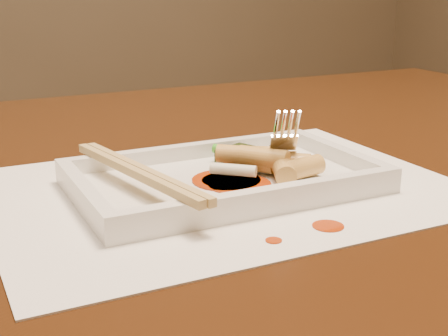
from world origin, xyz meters
name	(u,v)px	position (x,y,z in m)	size (l,w,h in m)	color
table	(187,268)	(0.00, 0.00, 0.65)	(1.40, 0.90, 0.75)	black
placemat	(224,188)	(0.01, -0.06, 0.75)	(0.40, 0.30, 0.00)	white
sauce_splatter_a	(328,226)	(0.04, -0.18, 0.75)	(0.02, 0.02, 0.00)	#A82E04
sauce_splatter_b	(274,240)	(-0.01, -0.18, 0.75)	(0.01, 0.01, 0.00)	#A82E04
plate_base	(224,183)	(0.01, -0.06, 0.76)	(0.26, 0.16, 0.01)	white
plate_rim_far	(191,151)	(0.01, 0.01, 0.77)	(0.26, 0.01, 0.01)	white
plate_rim_near	(266,197)	(0.01, -0.13, 0.77)	(0.26, 0.01, 0.01)	white
plate_rim_left	(84,192)	(-0.11, -0.06, 0.77)	(0.01, 0.14, 0.01)	white
plate_rim_right	(340,154)	(0.14, -0.06, 0.77)	(0.01, 0.14, 0.01)	white
veg_piece	(238,155)	(0.05, -0.02, 0.77)	(0.04, 0.03, 0.01)	black
scallion_white	(233,170)	(0.01, -0.07, 0.77)	(0.01, 0.01, 0.04)	#EAEACC
scallion_green	(255,153)	(0.05, -0.04, 0.77)	(0.01, 0.01, 0.09)	#2C9918
chopstick_a	(134,172)	(-0.07, -0.06, 0.78)	(0.01, 0.19, 0.01)	tan
chopstick_b	(143,171)	(-0.06, -0.06, 0.78)	(0.01, 0.19, 0.01)	tan
fork	(284,86)	(0.08, -0.04, 0.83)	(0.09, 0.10, 0.14)	silver
sauce_blob_0	(228,181)	(0.01, -0.07, 0.76)	(0.05, 0.05, 0.00)	#A82E04
sauce_blob_1	(226,180)	(0.01, -0.07, 0.76)	(0.06, 0.06, 0.00)	#A82E04
sauce_blob_2	(239,184)	(0.02, -0.08, 0.76)	(0.06, 0.06, 0.00)	#A82E04
rice_cake_0	(258,155)	(0.06, -0.04, 0.77)	(0.02, 0.02, 0.04)	#DABB65
rice_cake_1	(250,161)	(0.04, -0.05, 0.77)	(0.02, 0.02, 0.05)	#DABB65
rice_cake_2	(263,157)	(0.05, -0.07, 0.78)	(0.02, 0.02, 0.05)	#DABB65
rice_cake_3	(301,168)	(0.07, -0.09, 0.77)	(0.02, 0.02, 0.04)	#DABB65
rice_cake_4	(283,170)	(0.05, -0.09, 0.77)	(0.02, 0.02, 0.04)	#DABB65
rice_cake_5	(239,155)	(0.03, -0.05, 0.78)	(0.02, 0.02, 0.04)	#DABB65
rice_cake_6	(285,163)	(0.07, -0.07, 0.77)	(0.02, 0.02, 0.04)	#DABB65
rice_cake_7	(268,161)	(0.06, -0.06, 0.77)	(0.02, 0.02, 0.05)	#DABB65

